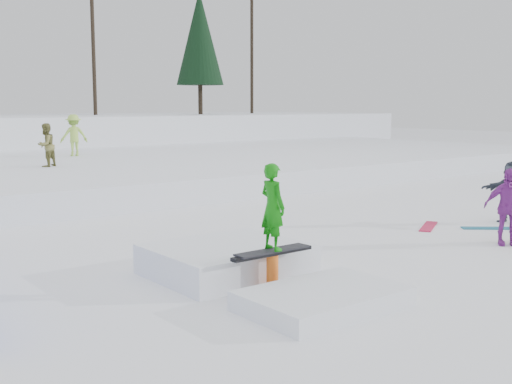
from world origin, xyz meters
TOP-DOWN VIEW (x-y plane):
  - ground at (0.00, 0.00)m, footprint 120.00×120.00m
  - snow_midrise at (0.00, 16.00)m, footprint 50.00×18.00m
  - treeline at (6.18, 28.28)m, footprint 40.24×4.22m
  - walker_olive at (0.05, 13.85)m, footprint 0.97×0.91m
  - walker_ygreen at (2.82, 18.02)m, footprint 1.29×0.89m
  - spectator_purple at (4.50, -1.78)m, footprint 1.00×0.99m
  - spectator_dark at (7.02, -0.39)m, footprint 0.64×1.55m
  - loose_board_red at (4.87, 0.55)m, footprint 1.36×0.93m
  - loose_board_teal at (5.90, -0.54)m, footprint 1.26×1.11m
  - jib_rail_feature at (-1.75, -0.74)m, footprint 2.60×4.40m

SIDE VIEW (x-z plane):
  - ground at x=0.00m, z-range 0.00..0.00m
  - loose_board_red at x=4.87m, z-range 0.00..0.03m
  - loose_board_teal at x=5.90m, z-range 0.00..0.03m
  - jib_rail_feature at x=-1.75m, z-range -0.75..1.36m
  - snow_midrise at x=0.00m, z-range 0.00..0.80m
  - spectator_dark at x=7.02m, z-range 0.00..1.62m
  - spectator_purple at x=4.50m, z-range 0.00..1.69m
  - walker_olive at x=0.05m, z-range 0.80..2.39m
  - walker_ygreen at x=2.82m, z-range 0.80..2.63m
  - treeline at x=6.18m, z-range 2.20..12.70m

